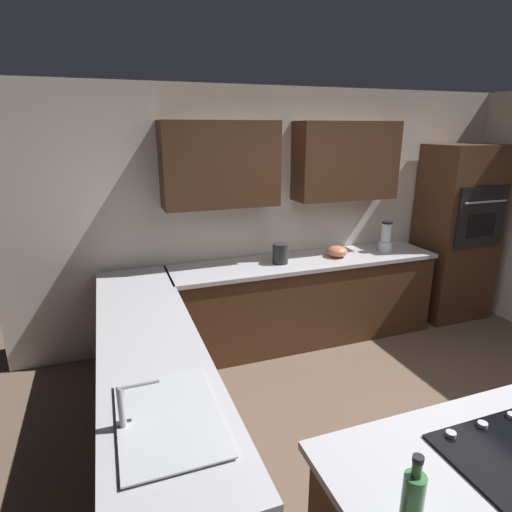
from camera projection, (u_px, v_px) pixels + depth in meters
ground_plane at (419, 440)px, 3.10m from camera, size 14.00×14.00×0.00m
wall_back at (297, 201)px, 4.48m from camera, size 6.00×0.44×2.60m
lower_cabinets_back at (305, 302)px, 4.49m from camera, size 2.80×0.60×0.86m
countertop_back at (306, 261)px, 4.36m from camera, size 2.84×0.64×0.04m
lower_cabinets_side at (153, 399)px, 2.87m from camera, size 0.60×2.90×0.86m
countertop_side at (149, 340)px, 2.74m from camera, size 0.64×2.94×0.04m
wall_oven at (456, 233)px, 4.95m from camera, size 0.80×0.66×2.03m
sink_unit at (167, 417)px, 1.95m from camera, size 0.46×0.70×0.23m
blender at (386, 238)px, 4.60m from camera, size 0.15×0.15×0.34m
mixing_bowl at (337, 251)px, 4.43m from camera, size 0.21×0.21×0.12m
kettle at (280, 253)px, 4.20m from camera, size 0.16×0.16×0.20m
oil_bottle at (413, 497)px, 1.42m from camera, size 0.08×0.08×0.28m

